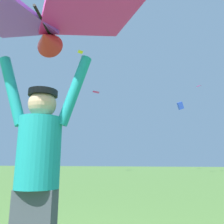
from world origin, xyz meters
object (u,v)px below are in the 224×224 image
Objects in this scene: distant_kite_magenta_high_right at (96,92)px; marker_flag at (23,147)px; kite_flyer_person at (38,173)px; held_stunt_kite at (45,22)px; distant_kite_blue_high_left at (180,106)px; distant_kite_magenta_low_right at (199,86)px; distant_kite_yellow_mid_left at (80,52)px.

distant_kite_magenta_high_right reaches higher than marker_flag.
held_stunt_kite reaches higher than kite_flyer_person.
marker_flag is at bearing -73.85° from distant_kite_magenta_high_right.
distant_kite_magenta_low_right is at bearing -74.67° from distant_kite_blue_high_left.
held_stunt_kite is 29.73m from distant_kite_yellow_mid_left.
held_stunt_kite is 5.93m from marker_flag.
marker_flag is at bearing -107.23° from distant_kite_magenta_low_right.
distant_kite_yellow_mid_left is (-12.02, 23.58, 14.68)m from kite_flyer_person.
marker_flag is at bearing -66.99° from distant_kite_yellow_mid_left.
kite_flyer_person is 5.85m from marker_flag.
distant_kite_magenta_high_right is at bearing 112.17° from held_stunt_kite.
distant_kite_magenta_low_right is 22.96m from marker_flag.
kite_flyer_person is 1.29m from held_stunt_kite.
distant_kite_magenta_high_right is at bearing 112.18° from kite_flyer_person.
distant_kite_magenta_high_right is at bearing -127.58° from distant_kite_blue_high_left.
distant_kite_magenta_low_right is 0.42× the size of marker_flag.
distant_kite_yellow_mid_left is at bearing 117.02° from kite_flyer_person.
marker_flag is at bearing 131.57° from kite_flyer_person.
kite_flyer_person is 2.02× the size of distant_kite_magenta_high_right.
distant_kite_magenta_high_right is 0.55× the size of marker_flag.
held_stunt_kite is 2.49× the size of distant_kite_yellow_mid_left.
distant_kite_magenta_high_right is 7.29m from distant_kite_yellow_mid_left.
distant_kite_magenta_low_right is at bearing 84.32° from held_stunt_kite.
held_stunt_kite is at bearing -90.09° from distant_kite_blue_high_left.
distant_kite_blue_high_left is 16.94m from distant_kite_yellow_mid_left.
held_stunt_kite is 2.35× the size of distant_kite_magenta_low_right.
distant_kite_magenta_low_right reaches higher than marker_flag.
marker_flag is (8.16, -19.22, -14.11)m from distant_kite_yellow_mid_left.
distant_kite_magenta_low_right is (11.48, 2.88, 0.39)m from distant_kite_magenta_high_right.
kite_flyer_person is 2.63× the size of distant_kite_magenta_low_right.
distant_kite_yellow_mid_left reaches higher than kite_flyer_person.
kite_flyer_person is 25.15m from distant_kite_magenta_high_right.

